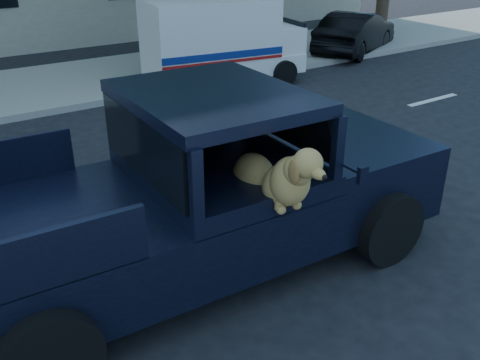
{
  "coord_description": "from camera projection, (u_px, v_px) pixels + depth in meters",
  "views": [
    {
      "loc": [
        -2.25,
        -3.85,
        3.6
      ],
      "look_at": [
        0.64,
        0.39,
        1.15
      ],
      "focal_mm": 40.0,
      "sensor_mm": 36.0,
      "label": 1
    }
  ],
  "objects": [
    {
      "name": "ground",
      "position": [
        211.0,
        308.0,
        5.56
      ],
      "size": [
        120.0,
        120.0,
        0.0
      ],
      "primitive_type": "plane",
      "color": "black",
      "rests_on": "ground"
    },
    {
      "name": "far_sidewalk",
      "position": [
        4.0,
        93.0,
        12.4
      ],
      "size": [
        60.0,
        4.0,
        0.15
      ],
      "primitive_type": "cube",
      "color": "gray",
      "rests_on": "ground"
    },
    {
      "name": "lane_stripes",
      "position": [
        207.0,
        158.0,
        9.11
      ],
      "size": [
        21.6,
        0.14,
        0.01
      ],
      "primitive_type": null,
      "color": "silver",
      "rests_on": "ground"
    },
    {
      "name": "pickup_truck",
      "position": [
        188.0,
        215.0,
        5.94
      ],
      "size": [
        5.8,
        3.03,
        2.05
      ],
      "rotation": [
        0.0,
        0.0,
        -0.04
      ],
      "color": "black",
      "rests_on": "ground"
    },
    {
      "name": "mail_truck",
      "position": [
        220.0,
        48.0,
        13.04
      ],
      "size": [
        3.95,
        2.35,
        2.05
      ],
      "rotation": [
        0.0,
        0.0,
        -0.14
      ],
      "color": "silver",
      "rests_on": "ground"
    },
    {
      "name": "parked_sedan",
      "position": [
        355.0,
        33.0,
        16.37
      ],
      "size": [
        2.75,
        3.98,
        1.24
      ],
      "primitive_type": "imported",
      "rotation": [
        0.0,
        0.0,
        1.99
      ],
      "color": "black",
      "rests_on": "ground"
    }
  ]
}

